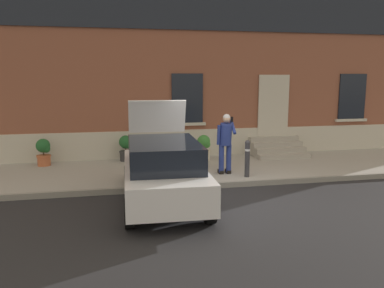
{
  "coord_description": "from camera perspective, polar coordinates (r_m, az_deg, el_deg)",
  "views": [
    {
      "loc": [
        -2.77,
        -8.77,
        2.91
      ],
      "look_at": [
        -0.6,
        1.6,
        1.1
      ],
      "focal_mm": 36.44,
      "sensor_mm": 36.0,
      "label": 1
    }
  ],
  "objects": [
    {
      "name": "planter_terracotta",
      "position": [
        13.17,
        -20.88,
        -1.03
      ],
      "size": [
        0.44,
        0.44,
        0.86
      ],
      "color": "#B25B38",
      "rests_on": "sidewalk"
    },
    {
      "name": "building_facade",
      "position": [
        14.35,
        -0.65,
        12.96
      ],
      "size": [
        24.0,
        1.52,
        7.5
      ],
      "color": "brown",
      "rests_on": "ground"
    },
    {
      "name": "planter_cream",
      "position": [
        13.13,
        1.76,
        -0.42
      ],
      "size": [
        0.44,
        0.44,
        0.86
      ],
      "color": "beige",
      "rests_on": "sidewalk"
    },
    {
      "name": "person_on_phone",
      "position": [
        11.18,
        4.94,
        0.61
      ],
      "size": [
        0.51,
        0.48,
        1.75
      ],
      "rotation": [
        0.0,
        0.0,
        -0.25
      ],
      "color": "navy",
      "rests_on": "sidewalk"
    },
    {
      "name": "planter_charcoal",
      "position": [
        13.19,
        -9.63,
        -0.5
      ],
      "size": [
        0.44,
        0.44,
        0.86
      ],
      "color": "#2D2D30",
      "rests_on": "sidewalk"
    },
    {
      "name": "sidewalk",
      "position": [
        12.22,
        1.61,
        -3.72
      ],
      "size": [
        24.0,
        3.6,
        0.15
      ],
      "primitive_type": "cube",
      "color": "#99968E",
      "rests_on": "ground"
    },
    {
      "name": "entrance_stoop",
      "position": [
        14.36,
        12.3,
        -0.64
      ],
      "size": [
        1.86,
        1.28,
        0.64
      ],
      "color": "#9E998E",
      "rests_on": "sidewalk"
    },
    {
      "name": "curb_edge",
      "position": [
        10.48,
        3.98,
        -6.01
      ],
      "size": [
        24.0,
        0.12,
        0.15
      ],
      "primitive_type": "cube",
      "color": "gray",
      "rests_on": "ground"
    },
    {
      "name": "ground_plane",
      "position": [
        9.64,
        5.51,
        -7.91
      ],
      "size": [
        80.0,
        80.0,
        0.0
      ],
      "primitive_type": "plane",
      "color": "#232326"
    },
    {
      "name": "hatchback_car_white",
      "position": [
        9.01,
        -4.23,
        -3.87
      ],
      "size": [
        1.91,
        4.13,
        2.34
      ],
      "color": "white",
      "rests_on": "ground"
    },
    {
      "name": "bollard_near_person",
      "position": [
        10.99,
        8.1,
        -1.93
      ],
      "size": [
        0.15,
        0.15,
        1.04
      ],
      "color": "#333338",
      "rests_on": "sidewalk"
    }
  ]
}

